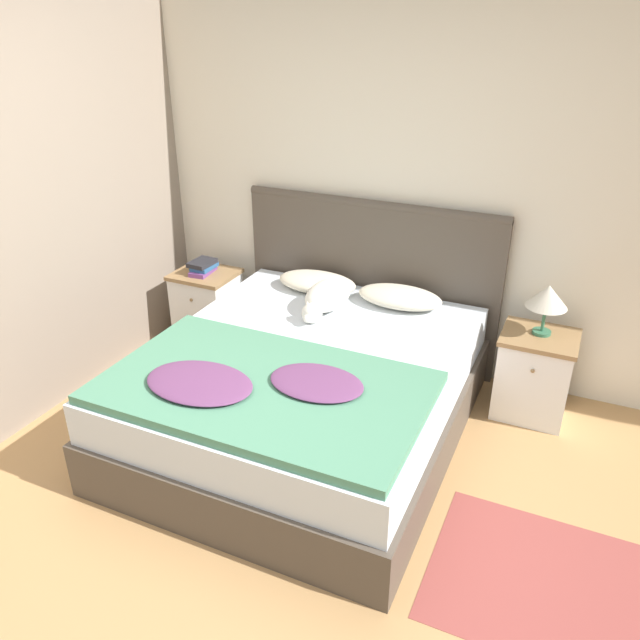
{
  "coord_description": "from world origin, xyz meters",
  "views": [
    {
      "loc": [
        1.22,
        -1.75,
        2.28
      ],
      "look_at": [
        -0.14,
        1.22,
        0.66
      ],
      "focal_mm": 35.0,
      "sensor_mm": 36.0,
      "label": 1
    }
  ],
  "objects_px": {
    "pillow_left": "(317,282)",
    "bed": "(306,392)",
    "book_stack": "(203,267)",
    "table_lamp": "(548,297)",
    "pillow_right": "(400,297)",
    "dog": "(327,297)",
    "nightstand_right": "(534,374)",
    "nightstand_left": "(207,306)"
  },
  "relations": [
    {
      "from": "pillow_left",
      "to": "book_stack",
      "type": "bearing_deg",
      "value": -176.75
    },
    {
      "from": "pillow_left",
      "to": "dog",
      "type": "height_order",
      "value": "dog"
    },
    {
      "from": "pillow_left",
      "to": "book_stack",
      "type": "relative_size",
      "value": 2.44
    },
    {
      "from": "book_stack",
      "to": "pillow_left",
      "type": "bearing_deg",
      "value": 3.25
    },
    {
      "from": "bed",
      "to": "dog",
      "type": "relative_size",
      "value": 3.31
    },
    {
      "from": "pillow_left",
      "to": "table_lamp",
      "type": "relative_size",
      "value": 1.78
    },
    {
      "from": "pillow_left",
      "to": "dog",
      "type": "bearing_deg",
      "value": -53.69
    },
    {
      "from": "nightstand_right",
      "to": "book_stack",
      "type": "bearing_deg",
      "value": -179.85
    },
    {
      "from": "bed",
      "to": "nightstand_right",
      "type": "relative_size",
      "value": 3.7
    },
    {
      "from": "book_stack",
      "to": "dog",
      "type": "bearing_deg",
      "value": -10.27
    },
    {
      "from": "nightstand_right",
      "to": "table_lamp",
      "type": "relative_size",
      "value": 1.75
    },
    {
      "from": "nightstand_right",
      "to": "pillow_right",
      "type": "distance_m",
      "value": 0.96
    },
    {
      "from": "table_lamp",
      "to": "bed",
      "type": "bearing_deg",
      "value": -146.65
    },
    {
      "from": "bed",
      "to": "pillow_left",
      "type": "relative_size",
      "value": 3.65
    },
    {
      "from": "bed",
      "to": "nightstand_right",
      "type": "bearing_deg",
      "value": 32.53
    },
    {
      "from": "bed",
      "to": "dog",
      "type": "distance_m",
      "value": 0.68
    },
    {
      "from": "pillow_right",
      "to": "dog",
      "type": "distance_m",
      "value": 0.48
    },
    {
      "from": "bed",
      "to": "nightstand_right",
      "type": "height_order",
      "value": "bed"
    },
    {
      "from": "nightstand_left",
      "to": "pillow_right",
      "type": "relative_size",
      "value": 0.99
    },
    {
      "from": "bed",
      "to": "book_stack",
      "type": "height_order",
      "value": "book_stack"
    },
    {
      "from": "pillow_right",
      "to": "nightstand_left",
      "type": "bearing_deg",
      "value": -178.27
    },
    {
      "from": "dog",
      "to": "nightstand_left",
      "type": "bearing_deg",
      "value": 169.38
    },
    {
      "from": "nightstand_right",
      "to": "table_lamp",
      "type": "bearing_deg",
      "value": 90.0
    },
    {
      "from": "book_stack",
      "to": "table_lamp",
      "type": "height_order",
      "value": "table_lamp"
    },
    {
      "from": "pillow_left",
      "to": "book_stack",
      "type": "height_order",
      "value": "pillow_left"
    },
    {
      "from": "bed",
      "to": "book_stack",
      "type": "xyz_separation_m",
      "value": [
        -1.2,
        0.75,
        0.32
      ]
    },
    {
      "from": "nightstand_right",
      "to": "dog",
      "type": "relative_size",
      "value": 0.89
    },
    {
      "from": "bed",
      "to": "pillow_right",
      "type": "distance_m",
      "value": 0.92
    },
    {
      "from": "book_stack",
      "to": "table_lamp",
      "type": "bearing_deg",
      "value": 0.73
    },
    {
      "from": "bed",
      "to": "nightstand_left",
      "type": "bearing_deg",
      "value": 147.47
    },
    {
      "from": "pillow_right",
      "to": "table_lamp",
      "type": "distance_m",
      "value": 0.91
    },
    {
      "from": "dog",
      "to": "table_lamp",
      "type": "bearing_deg",
      "value": 9.82
    },
    {
      "from": "bed",
      "to": "nightstand_left",
      "type": "relative_size",
      "value": 3.7
    },
    {
      "from": "nightstand_right",
      "to": "dog",
      "type": "height_order",
      "value": "dog"
    },
    {
      "from": "dog",
      "to": "book_stack",
      "type": "height_order",
      "value": "dog"
    },
    {
      "from": "pillow_right",
      "to": "book_stack",
      "type": "height_order",
      "value": "pillow_right"
    },
    {
      "from": "table_lamp",
      "to": "book_stack",
      "type": "bearing_deg",
      "value": -179.27
    },
    {
      "from": "pillow_right",
      "to": "dog",
      "type": "bearing_deg",
      "value": -149.0
    },
    {
      "from": "pillow_left",
      "to": "bed",
      "type": "bearing_deg",
      "value": -69.79
    },
    {
      "from": "bed",
      "to": "table_lamp",
      "type": "bearing_deg",
      "value": 33.35
    },
    {
      "from": "bed",
      "to": "pillow_right",
      "type": "xyz_separation_m",
      "value": [
        0.3,
        0.81,
        0.34
      ]
    },
    {
      "from": "nightstand_left",
      "to": "dog",
      "type": "xyz_separation_m",
      "value": [
        1.08,
        -0.2,
        0.36
      ]
    }
  ]
}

